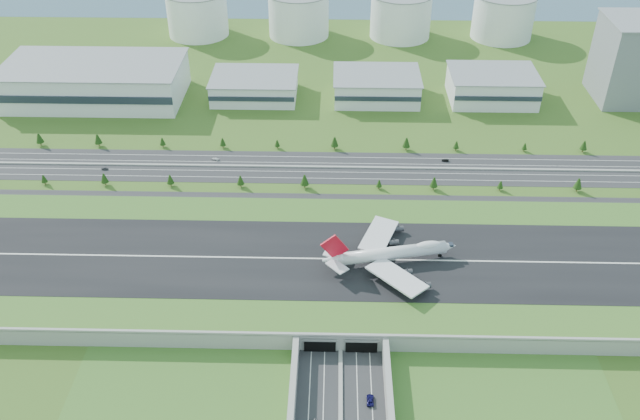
{
  "coord_description": "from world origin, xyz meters",
  "views": [
    {
      "loc": [
        -3.73,
        -245.48,
        207.94
      ],
      "look_at": [
        -10.53,
        35.0,
        11.45
      ],
      "focal_mm": 38.0,
      "sensor_mm": 36.0,
      "label": 1
    }
  ],
  "objects_px": {
    "fuel_tank_a": "(197,14)",
    "boeing_747": "(390,253)",
    "car_4": "(105,169)",
    "car_7": "(215,159)",
    "car_5": "(445,160)",
    "car_2": "(370,400)",
    "office_tower": "(635,60)"
  },
  "relations": [
    {
      "from": "office_tower",
      "to": "car_7",
      "type": "distance_m",
      "value": 291.4
    },
    {
      "from": "boeing_747",
      "to": "car_5",
      "type": "height_order",
      "value": "boeing_747"
    },
    {
      "from": "office_tower",
      "to": "car_2",
      "type": "distance_m",
      "value": 331.08
    },
    {
      "from": "fuel_tank_a",
      "to": "car_4",
      "type": "relative_size",
      "value": 12.53
    },
    {
      "from": "boeing_747",
      "to": "car_7",
      "type": "height_order",
      "value": "boeing_747"
    },
    {
      "from": "office_tower",
      "to": "car_5",
      "type": "bearing_deg",
      "value": -146.43
    },
    {
      "from": "office_tower",
      "to": "fuel_tank_a",
      "type": "distance_m",
      "value": 340.18
    },
    {
      "from": "fuel_tank_a",
      "to": "car_5",
      "type": "bearing_deg",
      "value": -48.46
    },
    {
      "from": "car_4",
      "to": "car_7",
      "type": "height_order",
      "value": "car_4"
    },
    {
      "from": "car_5",
      "to": "office_tower",
      "type": "bearing_deg",
      "value": 127.59
    },
    {
      "from": "fuel_tank_a",
      "to": "boeing_747",
      "type": "distance_m",
      "value": 343.05
    },
    {
      "from": "fuel_tank_a",
      "to": "car_5",
      "type": "distance_m",
      "value": 275.93
    },
    {
      "from": "fuel_tank_a",
      "to": "car_2",
      "type": "distance_m",
      "value": 407.81
    },
    {
      "from": "fuel_tank_a",
      "to": "boeing_747",
      "type": "bearing_deg",
      "value": -65.43
    },
    {
      "from": "car_2",
      "to": "car_4",
      "type": "height_order",
      "value": "car_2"
    },
    {
      "from": "office_tower",
      "to": "boeing_747",
      "type": "distance_m",
      "value": 265.4
    },
    {
      "from": "car_4",
      "to": "car_5",
      "type": "xyz_separation_m",
      "value": [
        200.57,
        14.44,
        0.0
      ]
    },
    {
      "from": "car_7",
      "to": "office_tower",
      "type": "bearing_deg",
      "value": 132.62
    },
    {
      "from": "office_tower",
      "to": "boeing_747",
      "type": "height_order",
      "value": "office_tower"
    },
    {
      "from": "fuel_tank_a",
      "to": "car_7",
      "type": "bearing_deg",
      "value": -77.75
    },
    {
      "from": "car_5",
      "to": "car_7",
      "type": "height_order",
      "value": "car_5"
    },
    {
      "from": "boeing_747",
      "to": "car_7",
      "type": "bearing_deg",
      "value": 121.23
    },
    {
      "from": "car_4",
      "to": "car_7",
      "type": "bearing_deg",
      "value": -80.2
    },
    {
      "from": "fuel_tank_a",
      "to": "car_7",
      "type": "distance_m",
      "value": 213.61
    },
    {
      "from": "car_2",
      "to": "car_4",
      "type": "relative_size",
      "value": 1.49
    },
    {
      "from": "office_tower",
      "to": "fuel_tank_a",
      "type": "relative_size",
      "value": 1.1
    },
    {
      "from": "fuel_tank_a",
      "to": "office_tower",
      "type": "bearing_deg",
      "value": -19.77
    },
    {
      "from": "car_7",
      "to": "fuel_tank_a",
      "type": "bearing_deg",
      "value": -143.85
    },
    {
      "from": "boeing_747",
      "to": "car_4",
      "type": "height_order",
      "value": "boeing_747"
    },
    {
      "from": "car_7",
      "to": "car_2",
      "type": "bearing_deg",
      "value": 49.77
    },
    {
      "from": "fuel_tank_a",
      "to": "boeing_747",
      "type": "height_order",
      "value": "fuel_tank_a"
    },
    {
      "from": "office_tower",
      "to": "fuel_tank_a",
      "type": "height_order",
      "value": "office_tower"
    }
  ]
}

